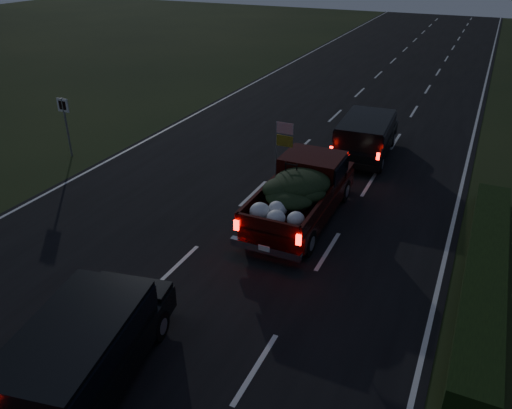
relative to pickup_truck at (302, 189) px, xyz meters
The scene contains 7 objects.
ground 4.72m from the pickup_truck, 118.17° to the right, with size 120.00×120.00×0.00m, color black.
road_asphalt 4.72m from the pickup_truck, 118.17° to the right, with size 14.00×120.00×0.02m, color black.
hedge_row 5.77m from the pickup_truck, 10.67° to the right, with size 1.00×10.00×0.60m, color black.
route_sign 10.73m from the pickup_truck, behind, with size 0.55×0.08×2.50m.
pickup_truck is the anchor object (origin of this frame).
lead_suv 6.12m from the pickup_truck, 84.92° to the left, with size 2.22×4.85×1.37m.
rear_suv 8.53m from the pickup_truck, 100.09° to the right, with size 2.79×4.92×1.33m.
Camera 1 is at (6.87, -9.51, 8.03)m, focal length 35.00 mm.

